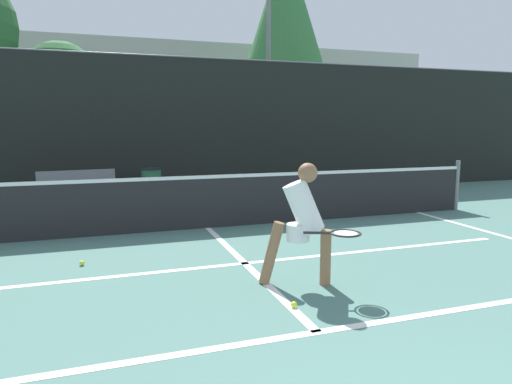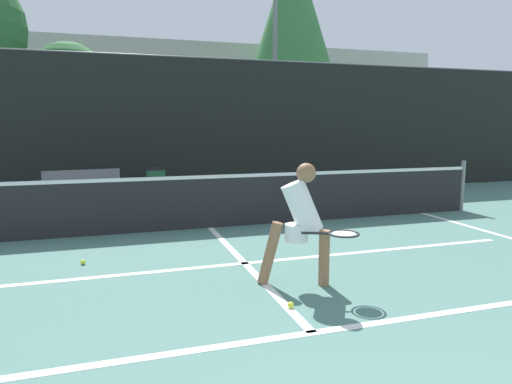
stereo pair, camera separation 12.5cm
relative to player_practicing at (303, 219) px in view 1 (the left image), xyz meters
name	(u,v)px [view 1 (the left image)]	position (x,y,z in m)	size (l,w,h in m)	color
court_baseline_near	(317,332)	(-0.39, -1.18, -0.77)	(11.00, 0.10, 0.01)	white
court_service_line	(245,263)	(-0.39, 0.97, -0.77)	(8.25, 0.10, 0.01)	white
court_center_mark	(244,262)	(-0.39, 1.01, -0.77)	(0.10, 4.38, 0.01)	white
court_sideline_right	(504,236)	(4.12, 1.01, -0.77)	(0.10, 5.38, 0.01)	white
net	(207,200)	(-0.39, 3.21, -0.26)	(11.09, 0.09, 1.07)	slate
fence_back	(173,128)	(-0.39, 7.00, 0.98)	(24.00, 0.06, 3.52)	black
player_practicing	(303,219)	(0.00, 0.00, 0.00)	(1.05, 0.84, 1.41)	#8C6042
tennis_ball_scattered_0	(82,263)	(-2.44, 1.58, -0.74)	(0.07, 0.07, 0.07)	#D1E033
tennis_ball_scattered_2	(351,234)	(1.75, 1.87, -0.74)	(0.07, 0.07, 0.07)	#D1E033
tennis_ball_scattered_6	(294,305)	(-0.36, -0.60, -0.74)	(0.07, 0.07, 0.07)	#D1E033
courtside_bench	(78,189)	(-2.64, 5.78, -0.30)	(1.63, 0.56, 0.86)	slate
trash_bin	(152,187)	(-1.07, 5.88, -0.34)	(0.46, 0.46, 0.86)	#28603D
parked_car	(221,161)	(1.69, 10.35, -0.16)	(1.74, 4.42, 1.45)	maroon
floodlight_mast	(269,6)	(4.05, 12.08, 5.44)	(1.10, 0.24, 10.00)	slate
tree_west	(285,6)	(6.65, 16.81, 6.75)	(4.00, 4.00, 10.65)	brown
tree_east	(61,80)	(-3.44, 14.72, 2.77)	(2.83, 2.83, 4.98)	brown
building_far	(132,100)	(-0.39, 21.92, 2.39)	(36.00, 2.40, 6.34)	#B2ADA3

